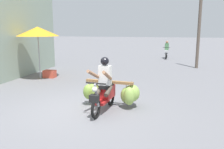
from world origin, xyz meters
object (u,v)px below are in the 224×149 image
object	(u,v)px
motorbike_main_loaded	(112,91)
produce_crate	(50,74)
utility_pole	(199,25)
motorbike_distant_ahead_left	(167,51)
market_umbrella_near_shop	(38,31)

from	to	relation	value
motorbike_main_loaded	produce_crate	bearing A→B (deg)	137.44
produce_crate	utility_pole	world-z (taller)	utility_pole
motorbike_main_loaded	motorbike_distant_ahead_left	size ratio (longest dim) A/B	1.11
market_umbrella_near_shop	produce_crate	bearing A→B (deg)	46.16
motorbike_main_loaded	utility_pole	xyz separation A→B (m)	(3.28, 8.38, 2.03)
motorbike_main_loaded	market_umbrella_near_shop	bearing A→B (deg)	142.20
motorbike_main_loaded	motorbike_distant_ahead_left	bearing A→B (deg)	83.60
motorbike_main_loaded	produce_crate	world-z (taller)	motorbike_main_loaded
motorbike_distant_ahead_left	produce_crate	bearing A→B (deg)	-121.08
motorbike_main_loaded	motorbike_distant_ahead_left	distance (m)	12.85
motorbike_distant_ahead_left	market_umbrella_near_shop	size ratio (longest dim) A/B	0.66
motorbike_distant_ahead_left	market_umbrella_near_shop	world-z (taller)	market_umbrella_near_shop
produce_crate	utility_pole	bearing A→B (deg)	32.62
utility_pole	produce_crate	bearing A→B (deg)	-147.38
motorbike_main_loaded	produce_crate	xyz separation A→B (m)	(-4.03, 3.70, -0.34)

